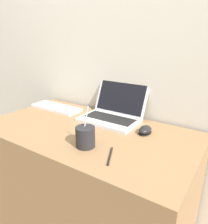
# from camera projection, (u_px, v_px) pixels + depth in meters

# --- Properties ---
(wall_back) EXTENTS (7.00, 0.04, 2.50)m
(wall_back) POSITION_uv_depth(u_px,v_px,m) (121.00, 36.00, 1.41)
(wall_back) COLOR silver
(wall_back) RESTS_ON ground_plane
(desk) EXTENTS (1.26, 0.69, 0.73)m
(desk) POSITION_uv_depth(u_px,v_px,m) (88.00, 181.00, 1.41)
(desk) COLOR #936D47
(desk) RESTS_ON ground_plane
(laptop) EXTENTS (0.37, 0.32, 0.23)m
(laptop) POSITION_uv_depth(u_px,v_px,m) (113.00, 112.00, 1.43)
(laptop) COLOR silver
(laptop) RESTS_ON desk
(drink_cup) EXTENTS (0.10, 0.10, 0.21)m
(drink_cup) POSITION_uv_depth(u_px,v_px,m) (85.00, 136.00, 1.08)
(drink_cup) COLOR #232326
(drink_cup) RESTS_ON desk
(computer_mouse) EXTENTS (0.07, 0.11, 0.04)m
(computer_mouse) POSITION_uv_depth(u_px,v_px,m) (145.00, 130.00, 1.24)
(computer_mouse) COLOR black
(computer_mouse) RESTS_ON desk
(external_keyboard) EXTENTS (0.39, 0.14, 0.02)m
(external_keyboard) POSITION_uv_depth(u_px,v_px,m) (56.00, 108.00, 1.64)
(external_keyboard) COLOR silver
(external_keyboard) RESTS_ON desk
(pen) EXTENTS (0.07, 0.14, 0.01)m
(pen) POSITION_uv_depth(u_px,v_px,m) (110.00, 156.00, 1.00)
(pen) COLOR black
(pen) RESTS_ON desk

